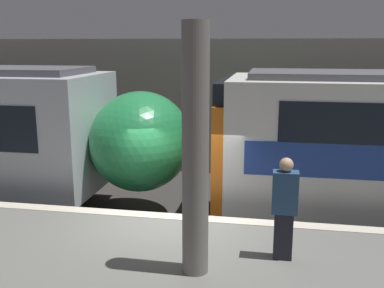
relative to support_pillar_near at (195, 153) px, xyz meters
The scene contains 4 objects.
ground_plane 3.61m from the support_pillar_near, 110.16° to the left, with size 120.00×120.00×0.00m, color #33302D.
station_rear_barrier 8.75m from the support_pillar_near, 95.10° to the left, with size 50.00×0.15×4.43m.
support_pillar_near is the anchor object (origin of this frame).
person_waiting 1.67m from the support_pillar_near, 26.88° to the left, with size 0.38×0.24×1.58m.
Camera 1 is at (1.79, -7.97, 4.28)m, focal length 42.00 mm.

